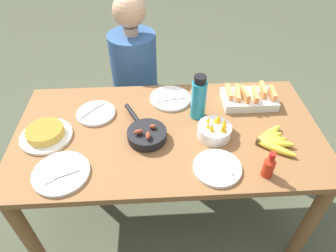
# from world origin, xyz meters

# --- Properties ---
(ground_plane) EXTENTS (14.00, 14.00, 0.00)m
(ground_plane) POSITION_xyz_m (0.00, 0.00, 0.00)
(ground_plane) COLOR #474C38
(dining_table) EXTENTS (1.59, 0.82, 0.74)m
(dining_table) POSITION_xyz_m (0.00, 0.00, 0.63)
(dining_table) COLOR brown
(dining_table) RESTS_ON ground_plane
(banana_bunch) EXTENTS (0.20, 0.24, 0.04)m
(banana_bunch) POSITION_xyz_m (0.51, -0.12, 0.75)
(banana_bunch) COLOR yellow
(banana_bunch) RESTS_ON dining_table
(melon_tray) EXTENTS (0.30, 0.19, 0.10)m
(melon_tray) POSITION_xyz_m (0.47, 0.21, 0.77)
(melon_tray) COLOR silver
(melon_tray) RESTS_ON dining_table
(skillet) EXTENTS (0.22, 0.34, 0.08)m
(skillet) POSITION_xyz_m (-0.11, -0.05, 0.76)
(skillet) COLOR black
(skillet) RESTS_ON dining_table
(frittata_plate_center) EXTENTS (0.26, 0.26, 0.06)m
(frittata_plate_center) POSITION_xyz_m (-0.62, -0.02, 0.76)
(frittata_plate_center) COLOR silver
(frittata_plate_center) RESTS_ON dining_table
(empty_plate_near_front) EXTENTS (0.24, 0.24, 0.02)m
(empty_plate_near_front) POSITION_xyz_m (0.03, 0.26, 0.74)
(empty_plate_near_front) COLOR silver
(empty_plate_near_front) RESTS_ON dining_table
(empty_plate_far_left) EXTENTS (0.21, 0.21, 0.02)m
(empty_plate_far_left) POSITION_xyz_m (-0.39, 0.15, 0.74)
(empty_plate_far_left) COLOR silver
(empty_plate_far_left) RESTS_ON dining_table
(empty_plate_far_right) EXTENTS (0.25, 0.25, 0.02)m
(empty_plate_far_right) POSITION_xyz_m (-0.49, -0.26, 0.74)
(empty_plate_far_right) COLOR silver
(empty_plate_far_right) RESTS_ON dining_table
(empty_plate_mid_edge) EXTENTS (0.22, 0.22, 0.02)m
(empty_plate_mid_edge) POSITION_xyz_m (0.21, -0.27, 0.74)
(empty_plate_mid_edge) COLOR silver
(empty_plate_mid_edge) RESTS_ON dining_table
(fruit_bowl_mango) EXTENTS (0.17, 0.17, 0.12)m
(fruit_bowl_mango) POSITION_xyz_m (0.23, -0.05, 0.77)
(fruit_bowl_mango) COLOR silver
(fruit_bowl_mango) RESTS_ON dining_table
(water_bottle) EXTENTS (0.08, 0.08, 0.25)m
(water_bottle) POSITION_xyz_m (0.17, 0.11, 0.86)
(water_bottle) COLOR teal
(water_bottle) RESTS_ON dining_table
(hot_sauce_bottle) EXTENTS (0.05, 0.05, 0.14)m
(hot_sauce_bottle) POSITION_xyz_m (0.42, -0.31, 0.80)
(hot_sauce_bottle) COLOR #B72814
(hot_sauce_bottle) RESTS_ON dining_table
(person_figure) EXTENTS (0.35, 0.35, 1.20)m
(person_figure) POSITION_xyz_m (-0.20, 0.68, 0.50)
(person_figure) COLOR black
(person_figure) RESTS_ON ground_plane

